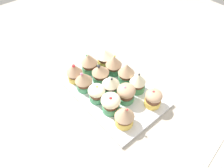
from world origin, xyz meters
TOP-DOWN VIEW (x-y plane):
  - ground_plane at (0.00, 0.00)cm, footprint 180.00×180.00cm
  - baking_tray at (0.00, 0.00)cm, footprint 36.79×23.81cm
  - cupcake_0 at (-12.58, -7.10)cm, footprint 5.91×5.91cm
  - cupcake_1 at (-6.91, -7.00)cm, footprint 6.03×6.03cm
  - cupcake_2 at (0.37, -6.63)cm, footprint 5.80×5.80cm
  - cupcake_3 at (6.38, -5.98)cm, footprint 6.28×6.28cm
  - cupcake_4 at (12.84, -6.04)cm, footprint 6.08×6.08cm
  - cupcake_5 at (-13.14, -0.20)cm, footprint 6.25×6.25cm
  - cupcake_6 at (-6.34, -0.36)cm, footprint 6.30×6.30cm
  - cupcake_7 at (0.33, -0.59)cm, footprint 6.11×6.11cm
  - cupcake_8 at (6.46, 0.59)cm, footprint 6.18×6.18cm
  - cupcake_9 at (-12.25, 6.84)cm, footprint 6.45×6.45cm
  - cupcake_10 at (-6.41, 6.32)cm, footprint 6.16×6.16cm
  - cupcake_11 at (0.30, 6.69)cm, footprint 5.96×5.96cm
  - cupcake_12 at (5.76, 6.65)cm, footprint 5.58×5.58cm
  - cupcake_13 at (13.61, 6.05)cm, footprint 5.59×5.59cm
  - napkin at (29.11, 7.71)cm, footprint 16.73×14.36cm

SIDE VIEW (x-z plane):
  - ground_plane at x=0.00cm, z-range -3.00..0.00cm
  - napkin at x=29.11cm, z-range 0.00..0.60cm
  - baking_tray at x=0.00cm, z-range 0.00..1.20cm
  - cupcake_13 at x=13.61cm, z-range 1.13..7.61cm
  - cupcake_2 at x=0.37cm, z-range 1.22..7.87cm
  - cupcake_9 at x=-12.25cm, z-range 1.33..8.09cm
  - cupcake_7 at x=0.33cm, z-range 1.28..8.24cm
  - cupcake_8 at x=6.46cm, z-range 1.21..8.33cm
  - cupcake_6 at x=-6.34cm, z-range 1.07..8.69cm
  - cupcake_3 at x=6.38cm, z-range 1.23..8.62cm
  - cupcake_4 at x=12.84cm, z-range 1.22..8.90cm
  - cupcake_5 at x=-13.14cm, z-range 1.15..9.12cm
  - cupcake_12 at x=5.76cm, z-range 1.13..9.24cm
  - cupcake_0 at x=-12.58cm, z-range 1.22..9.16cm
  - cupcake_1 at x=-6.91cm, z-range 1.21..9.19cm
  - cupcake_10 at x=-6.41cm, z-range 1.28..9.34cm
  - cupcake_11 at x=0.30cm, z-range 1.35..9.43cm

